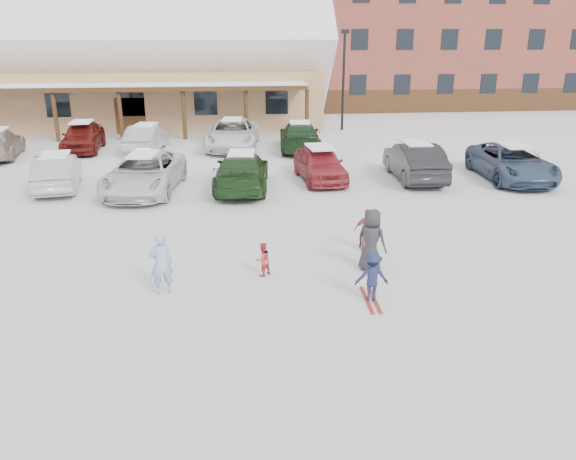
{
  "coord_description": "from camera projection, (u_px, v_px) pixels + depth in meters",
  "views": [
    {
      "loc": [
        -1.19,
        -12.57,
        5.72
      ],
      "look_at": [
        0.3,
        1.0,
        1.0
      ],
      "focal_mm": 35.0,
      "sensor_mm": 36.0,
      "label": 1
    }
  ],
  "objects": [
    {
      "name": "child_magenta",
      "position": [
        367.0,
        230.0,
        15.62
      ],
      "size": [
        0.76,
        0.43,
        1.22
      ],
      "primitive_type": "imported",
      "rotation": [
        0.0,
        0.0,
        2.95
      ],
      "color": "#BA3D88",
      "rests_on": "ground"
    },
    {
      "name": "parked_car_4",
      "position": [
        320.0,
        164.0,
        23.29
      ],
      "size": [
        1.99,
        4.3,
        1.43
      ],
      "primitive_type": "imported",
      "rotation": [
        0.0,
        0.0,
        0.07
      ],
      "color": "#9F2A32",
      "rests_on": "ground"
    },
    {
      "name": "parked_car_8",
      "position": [
        83.0,
        137.0,
        29.29
      ],
      "size": [
        2.02,
        4.6,
        1.54
      ],
      "primitive_type": "imported",
      "rotation": [
        0.0,
        0.0,
        0.05
      ],
      "color": "maroon",
      "rests_on": "ground"
    },
    {
      "name": "parked_car_9",
      "position": [
        147.0,
        138.0,
        29.3
      ],
      "size": [
        1.95,
        4.37,
        1.39
      ],
      "primitive_type": "imported",
      "rotation": [
        0.0,
        0.0,
        3.03
      ],
      "color": "#9C9DA1",
      "rests_on": "ground"
    },
    {
      "name": "day_lodge",
      "position": [
        108.0,
        64.0,
        37.85
      ],
      "size": [
        29.12,
        12.5,
        10.38
      ],
      "color": "tan",
      "rests_on": "ground"
    },
    {
      "name": "parked_car_11",
      "position": [
        300.0,
        136.0,
        29.5
      ],
      "size": [
        2.51,
        5.24,
        1.47
      ],
      "primitive_type": "imported",
      "rotation": [
        0.0,
        0.0,
        3.05
      ],
      "color": "#1A381C",
      "rests_on": "ground"
    },
    {
      "name": "toddler_red",
      "position": [
        263.0,
        259.0,
        14.04
      ],
      "size": [
        0.54,
        0.51,
        0.87
      ],
      "primitive_type": "imported",
      "rotation": [
        0.0,
        0.0,
        3.75
      ],
      "color": "#CC3438",
      "rests_on": "ground"
    },
    {
      "name": "skis_child_navy",
      "position": [
        371.0,
        300.0,
        12.83
      ],
      "size": [
        0.27,
        1.41,
        0.03
      ],
      "primitive_type": "cube",
      "rotation": [
        0.0,
        0.0,
        3.09
      ],
      "color": "#A12817",
      "rests_on": "ground"
    },
    {
      "name": "parked_car_1",
      "position": [
        57.0,
        172.0,
        21.96
      ],
      "size": [
        2.1,
        4.38,
        1.38
      ],
      "primitive_type": "imported",
      "rotation": [
        0.0,
        0.0,
        3.3
      ],
      "color": "#A5A5AA",
      "rests_on": "ground"
    },
    {
      "name": "bystander_dark",
      "position": [
        371.0,
        240.0,
        14.25
      ],
      "size": [
        0.94,
        0.91,
        1.63
      ],
      "primitive_type": "imported",
      "rotation": [
        0.0,
        0.0,
        2.43
      ],
      "color": "#29292C",
      "rests_on": "ground"
    },
    {
      "name": "conifer_3",
      "position": [
        298.0,
        43.0,
        54.08
      ],
      "size": [
        3.96,
        3.96,
        9.18
      ],
      "color": "black",
      "rests_on": "ground"
    },
    {
      "name": "lamp_post",
      "position": [
        344.0,
        74.0,
        35.17
      ],
      "size": [
        0.5,
        0.25,
        6.13
      ],
      "color": "black",
      "rests_on": "ground"
    },
    {
      "name": "child_navy",
      "position": [
        372.0,
        277.0,
        12.65
      ],
      "size": [
        0.78,
        0.48,
        1.18
      ],
      "primitive_type": "imported",
      "rotation": [
        0.0,
        0.0,
        3.09
      ],
      "color": "#181F3E",
      "rests_on": "ground"
    },
    {
      "name": "parked_car_10",
      "position": [
        233.0,
        134.0,
        29.96
      ],
      "size": [
        3.14,
        5.88,
        1.57
      ],
      "primitive_type": "imported",
      "rotation": [
        0.0,
        0.0,
        -0.09
      ],
      "color": "white",
      "rests_on": "ground"
    },
    {
      "name": "parked_car_2",
      "position": [
        145.0,
        173.0,
        21.56
      ],
      "size": [
        3.05,
        5.59,
        1.48
      ],
      "primitive_type": "imported",
      "rotation": [
        0.0,
        0.0,
        -0.11
      ],
      "color": "silver",
      "rests_on": "ground"
    },
    {
      "name": "alpine_hotel",
      "position": [
        403.0,
        1.0,
        48.14
      ],
      "size": [
        31.48,
        14.01,
        21.48
      ],
      "color": "brown",
      "rests_on": "ground"
    },
    {
      "name": "skis_child_magenta",
      "position": [
        366.0,
        250.0,
        15.81
      ],
      "size": [
        0.46,
        1.41,
        0.03
      ],
      "primitive_type": "cube",
      "rotation": [
        0.0,
        0.0,
        2.95
      ],
      "color": "#A12817",
      "rests_on": "ground"
    },
    {
      "name": "parked_car_5",
      "position": [
        415.0,
        161.0,
        23.45
      ],
      "size": [
        1.83,
        4.77,
        1.55
      ],
      "primitive_type": "imported",
      "rotation": [
        0.0,
        0.0,
        3.1
      ],
      "color": "black",
      "rests_on": "ground"
    },
    {
      "name": "parked_car_3",
      "position": [
        242.0,
        171.0,
        21.95
      ],
      "size": [
        2.46,
        5.14,
        1.45
      ],
      "primitive_type": "imported",
      "rotation": [
        0.0,
        0.0,
        3.05
      ],
      "color": "#1E3C1A",
      "rests_on": "ground"
    },
    {
      "name": "ground",
      "position": [
        280.0,
        282.0,
        13.8
      ],
      "size": [
        160.0,
        160.0,
        0.0
      ],
      "primitive_type": "plane",
      "color": "silver",
      "rests_on": "ground"
    },
    {
      "name": "adult_skier",
      "position": [
        161.0,
        263.0,
        12.97
      ],
      "size": [
        0.62,
        0.49,
        1.5
      ],
      "primitive_type": "imported",
      "rotation": [
        0.0,
        0.0,
        3.4
      ],
      "color": "#91A6CD",
      "rests_on": "ground"
    },
    {
      "name": "parked_car_6",
      "position": [
        512.0,
        162.0,
        23.47
      ],
      "size": [
        2.82,
        5.42,
        1.46
      ],
      "primitive_type": "imported",
      "rotation": [
        0.0,
        0.0,
        -0.08
      ],
      "color": "#384B68",
      "rests_on": "ground"
    },
    {
      "name": "conifer_4",
      "position": [
        562.0,
        28.0,
        58.37
      ],
      "size": [
        5.06,
        5.06,
        11.73
      ],
      "color": "black",
      "rests_on": "ground"
    }
  ]
}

